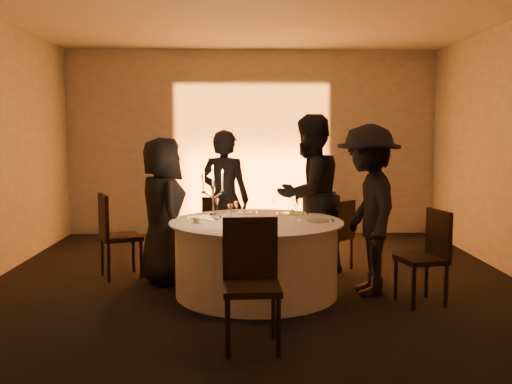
{
  "coord_description": "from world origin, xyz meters",
  "views": [
    {
      "loc": [
        -0.13,
        -5.83,
        1.7
      ],
      "look_at": [
        0.0,
        0.2,
        1.05
      ],
      "focal_mm": 40.0,
      "sensor_mm": 36.0,
      "label": 1
    }
  ],
  "objects_px": {
    "chair_front": "(251,274)",
    "guest_right": "(368,210)",
    "chair_back_right": "(338,231)",
    "guest_left": "(163,211)",
    "banquet_table": "(256,257)",
    "candelabra": "(213,202)",
    "coffee_cup": "(196,221)",
    "chair_left": "(114,231)",
    "guest_back_left": "(225,199)",
    "guest_back_right": "(309,195)",
    "chair_back_left": "(219,225)",
    "chair_right": "(428,251)"
  },
  "relations": [
    {
      "from": "chair_front",
      "to": "guest_right",
      "type": "bearing_deg",
      "value": 46.49
    },
    {
      "from": "chair_back_right",
      "to": "guest_left",
      "type": "bearing_deg",
      "value": -28.42
    },
    {
      "from": "banquet_table",
      "to": "candelabra",
      "type": "height_order",
      "value": "candelabra"
    },
    {
      "from": "candelabra",
      "to": "chair_front",
      "type": "bearing_deg",
      "value": -75.42
    },
    {
      "from": "chair_front",
      "to": "coffee_cup",
      "type": "xyz_separation_m",
      "value": [
        -0.53,
        1.28,
        0.23
      ]
    },
    {
      "from": "chair_left",
      "to": "guest_left",
      "type": "height_order",
      "value": "guest_left"
    },
    {
      "from": "guest_back_left",
      "to": "guest_right",
      "type": "xyz_separation_m",
      "value": [
        1.53,
        -1.14,
        0.03
      ]
    },
    {
      "from": "chair_back_right",
      "to": "guest_back_right",
      "type": "height_order",
      "value": "guest_back_right"
    },
    {
      "from": "chair_left",
      "to": "coffee_cup",
      "type": "bearing_deg",
      "value": -153.59
    },
    {
      "from": "chair_left",
      "to": "coffee_cup",
      "type": "relative_size",
      "value": 8.91
    },
    {
      "from": "chair_back_left",
      "to": "guest_back_right",
      "type": "height_order",
      "value": "guest_back_right"
    },
    {
      "from": "chair_right",
      "to": "guest_back_left",
      "type": "bearing_deg",
      "value": -140.22
    },
    {
      "from": "chair_back_left",
      "to": "chair_right",
      "type": "bearing_deg",
      "value": 154.04
    },
    {
      "from": "chair_back_left",
      "to": "guest_left",
      "type": "xyz_separation_m",
      "value": [
        -0.57,
        -1.07,
        0.34
      ]
    },
    {
      "from": "banquet_table",
      "to": "chair_front",
      "type": "relative_size",
      "value": 1.78
    },
    {
      "from": "guest_left",
      "to": "guest_back_right",
      "type": "distance_m",
      "value": 1.71
    },
    {
      "from": "chair_right",
      "to": "guest_back_left",
      "type": "xyz_separation_m",
      "value": [
        -2.05,
        1.51,
        0.34
      ]
    },
    {
      "from": "chair_back_right",
      "to": "chair_front",
      "type": "relative_size",
      "value": 0.85
    },
    {
      "from": "chair_right",
      "to": "guest_right",
      "type": "bearing_deg",
      "value": -139.0
    },
    {
      "from": "chair_left",
      "to": "chair_right",
      "type": "relative_size",
      "value": 1.06
    },
    {
      "from": "guest_back_left",
      "to": "guest_right",
      "type": "relative_size",
      "value": 0.97
    },
    {
      "from": "chair_back_right",
      "to": "chair_right",
      "type": "xyz_separation_m",
      "value": [
        0.67,
        -1.36,
        0.04
      ]
    },
    {
      "from": "banquet_table",
      "to": "guest_back_left",
      "type": "xyz_separation_m",
      "value": [
        -0.37,
        1.14,
        0.47
      ]
    },
    {
      "from": "chair_back_right",
      "to": "candelabra",
      "type": "bearing_deg",
      "value": -9.0
    },
    {
      "from": "chair_front",
      "to": "guest_left",
      "type": "height_order",
      "value": "guest_left"
    },
    {
      "from": "banquet_table",
      "to": "guest_right",
      "type": "distance_m",
      "value": 1.26
    },
    {
      "from": "chair_right",
      "to": "coffee_cup",
      "type": "height_order",
      "value": "chair_right"
    },
    {
      "from": "chair_front",
      "to": "candelabra",
      "type": "relative_size",
      "value": 1.73
    },
    {
      "from": "chair_front",
      "to": "coffee_cup",
      "type": "bearing_deg",
      "value": 109.95
    },
    {
      "from": "guest_back_left",
      "to": "candelabra",
      "type": "xyz_separation_m",
      "value": [
        -0.08,
        -1.14,
        0.12
      ]
    },
    {
      "from": "banquet_table",
      "to": "guest_back_left",
      "type": "distance_m",
      "value": 1.28
    },
    {
      "from": "chair_right",
      "to": "candelabra",
      "type": "distance_m",
      "value": 2.21
    },
    {
      "from": "chair_back_right",
      "to": "coffee_cup",
      "type": "height_order",
      "value": "chair_back_right"
    },
    {
      "from": "chair_left",
      "to": "chair_front",
      "type": "bearing_deg",
      "value": -168.2
    },
    {
      "from": "coffee_cup",
      "to": "candelabra",
      "type": "height_order",
      "value": "candelabra"
    },
    {
      "from": "chair_left",
      "to": "guest_back_right",
      "type": "relative_size",
      "value": 0.52
    },
    {
      "from": "chair_back_right",
      "to": "guest_left",
      "type": "height_order",
      "value": "guest_left"
    },
    {
      "from": "chair_right",
      "to": "guest_right",
      "type": "distance_m",
      "value": 0.74
    },
    {
      "from": "chair_right",
      "to": "guest_left",
      "type": "xyz_separation_m",
      "value": [
        -2.72,
        0.83,
        0.29
      ]
    },
    {
      "from": "guest_back_left",
      "to": "coffee_cup",
      "type": "xyz_separation_m",
      "value": [
        -0.24,
        -1.29,
        -0.06
      ]
    },
    {
      "from": "chair_front",
      "to": "guest_right",
      "type": "relative_size",
      "value": 0.57
    },
    {
      "from": "guest_left",
      "to": "chair_left",
      "type": "bearing_deg",
      "value": 45.62
    },
    {
      "from": "guest_back_left",
      "to": "guest_left",
      "type": "bearing_deg",
      "value": 63.69
    },
    {
      "from": "chair_left",
      "to": "chair_right",
      "type": "height_order",
      "value": "chair_left"
    },
    {
      "from": "chair_right",
      "to": "guest_back_left",
      "type": "relative_size",
      "value": 0.54
    },
    {
      "from": "banquet_table",
      "to": "guest_back_left",
      "type": "relative_size",
      "value": 1.05
    },
    {
      "from": "chair_left",
      "to": "guest_back_left",
      "type": "bearing_deg",
      "value": -94.73
    },
    {
      "from": "chair_back_left",
      "to": "banquet_table",
      "type": "bearing_deg",
      "value": 122.46
    },
    {
      "from": "chair_front",
      "to": "guest_right",
      "type": "xyz_separation_m",
      "value": [
        1.23,
        1.43,
        0.31
      ]
    },
    {
      "from": "banquet_table",
      "to": "chair_back_left",
      "type": "relative_size",
      "value": 2.12
    }
  ]
}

